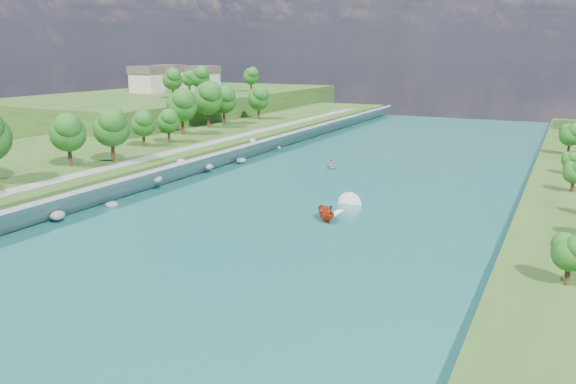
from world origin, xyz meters
The scene contains 11 objects.
ground centered at (0.00, 0.00, 0.00)m, with size 260.00×260.00×0.00m, color #2D5119.
river_water centered at (0.00, 20.00, 0.05)m, with size 55.00×240.00×0.10m, color #18595D.
berm_west centered at (-50.00, 20.00, 1.75)m, with size 45.00×240.00×3.50m, color #2D5119.
ridge_west centered at (-82.50, 95.00, 4.50)m, with size 60.00×120.00×9.00m, color #2D5119.
riprap_bank centered at (-25.84, 19.05, 1.80)m, with size 4.47×236.00×4.11m.
riverside_path centered at (-32.50, 20.00, 3.55)m, with size 3.00×200.00×0.10m, color gray.
ridge_houses centered at (-88.67, 100.00, 13.31)m, with size 29.50×29.50×8.40m.
trees_west centered at (-42.76, 8.64, 9.30)m, with size 18.46×153.75×13.56m.
trees_ridge centered at (-67.57, 87.76, 13.81)m, with size 20.94×41.39×10.26m.
motorboat centered at (5.33, 11.51, 0.85)m, with size 4.04×19.07×2.06m.
raft centered at (-7.05, 42.02, 0.48)m, with size 3.64×3.89×1.64m.
Camera 1 is at (32.52, -54.69, 21.21)m, focal length 35.00 mm.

